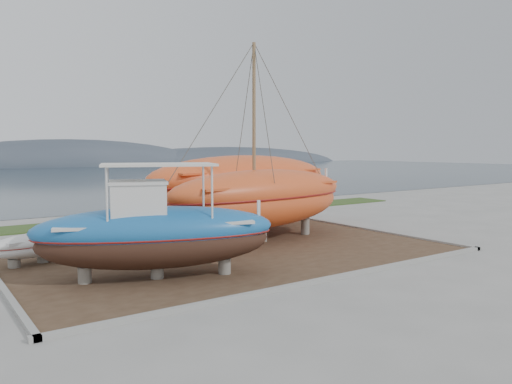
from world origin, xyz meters
TOP-DOWN VIEW (x-y plane):
  - ground at (0.00, 0.00)m, footprint 140.00×140.00m
  - dirt_patch at (0.00, 4.00)m, footprint 18.00×12.00m
  - curb_frame at (0.00, 4.00)m, footprint 18.60×12.60m
  - grass_strip at (0.00, 15.50)m, footprint 44.00×3.00m
  - blue_caique at (-4.54, 1.39)m, footprint 8.55×5.16m
  - white_dinghy at (-7.20, 6.21)m, footprint 4.16×2.48m
  - orange_sailboat at (2.38, 4.83)m, footprint 10.81×4.35m
  - orange_bare_hull at (3.75, 8.48)m, footprint 12.35×4.78m

SIDE VIEW (x-z plane):
  - ground at x=0.00m, z-range 0.00..0.00m
  - dirt_patch at x=0.00m, z-range 0.00..0.06m
  - grass_strip at x=0.00m, z-range 0.00..0.08m
  - curb_frame at x=0.00m, z-range 0.00..0.15m
  - white_dinghy at x=-7.20m, z-range 0.06..1.23m
  - blue_caique at x=-4.54m, z-range 0.06..3.99m
  - orange_bare_hull at x=3.75m, z-range 0.06..4.01m
  - orange_sailboat at x=2.38m, z-range 0.06..9.31m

